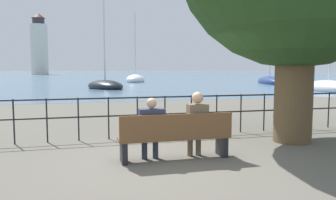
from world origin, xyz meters
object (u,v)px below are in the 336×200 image
at_px(park_bench, 176,137).
at_px(seated_person_right, 197,121).
at_px(sailboat_0, 135,80).
at_px(harbor_lighthouse, 39,46).
at_px(sailboat_2, 329,87).
at_px(sailboat_1, 105,86).
at_px(sailboat_3, 270,81).
at_px(seated_person_left, 151,126).

bearing_deg(park_bench, seated_person_right, 9.89).
height_order(sailboat_0, harbor_lighthouse, harbor_lighthouse).
relative_size(park_bench, sailboat_2, 0.21).
bearing_deg(sailboat_0, park_bench, -84.35).
bearing_deg(seated_person_right, sailboat_1, 90.16).
distance_m(sailboat_0, sailboat_3, 18.00).
bearing_deg(seated_person_right, seated_person_left, 179.95).
height_order(seated_person_right, sailboat_2, sailboat_2).
height_order(park_bench, sailboat_1, sailboat_1).
bearing_deg(sailboat_3, sailboat_1, -147.96).
bearing_deg(sailboat_0, sailboat_2, -49.71).
distance_m(sailboat_1, sailboat_3, 21.41).
distance_m(seated_person_left, sailboat_3, 37.05).
distance_m(sailboat_2, sailboat_3, 14.62).
bearing_deg(park_bench, sailboat_2, 42.70).
xyz_separation_m(park_bench, seated_person_right, (0.45, 0.08, 0.27)).
bearing_deg(seated_person_left, sailboat_3, 54.64).
bearing_deg(harbor_lighthouse, sailboat_1, -80.22).
bearing_deg(sailboat_0, harbor_lighthouse, 119.08).
bearing_deg(sailboat_1, sailboat_0, 50.59).
height_order(seated_person_right, sailboat_0, sailboat_0).
height_order(park_bench, seated_person_right, seated_person_right).
height_order(park_bench, sailboat_3, sailboat_3).
bearing_deg(sailboat_2, sailboat_0, 120.00).
height_order(seated_person_right, harbor_lighthouse, harbor_lighthouse).
distance_m(sailboat_2, harbor_lighthouse, 107.05).
height_order(sailboat_2, sailboat_3, sailboat_2).
height_order(park_bench, harbor_lighthouse, harbor_lighthouse).
xyz_separation_m(sailboat_0, sailboat_2, (11.79, -23.62, -0.04)).
bearing_deg(seated_person_right, sailboat_2, 43.32).
bearing_deg(sailboat_2, seated_person_right, -133.22).
distance_m(sailboat_0, harbor_lighthouse, 81.17).
bearing_deg(seated_person_right, harbor_lighthouse, 97.81).
xyz_separation_m(seated_person_right, sailboat_2, (17.00, 16.03, -0.40)).
distance_m(seated_person_right, sailboat_1, 24.39).
bearing_deg(sailboat_1, sailboat_2, -46.45).
height_order(seated_person_left, sailboat_1, sailboat_1).
bearing_deg(sailboat_0, sailboat_1, -95.29).
bearing_deg(sailboat_3, park_bench, -108.48).
height_order(sailboat_2, harbor_lighthouse, harbor_lighthouse).
relative_size(sailboat_3, harbor_lighthouse, 0.39).
bearing_deg(sailboat_0, sailboat_3, -17.84).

